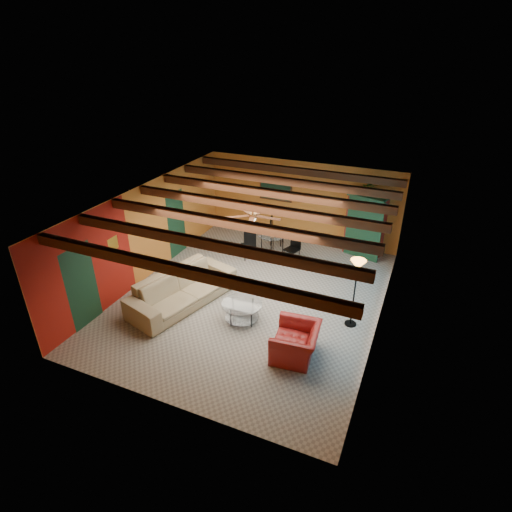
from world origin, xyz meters
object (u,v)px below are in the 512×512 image
at_px(vase, 273,223).
at_px(floor_lamp, 354,293).
at_px(sofa, 182,289).
at_px(dining_table, 272,240).
at_px(potted_plant, 370,189).
at_px(armchair, 296,342).
at_px(coffee_table, 242,312).
at_px(armoire, 365,226).

bearing_deg(vase, floor_lamp, -40.87).
xyz_separation_m(sofa, dining_table, (1.13, 3.48, 0.08)).
xyz_separation_m(sofa, potted_plant, (3.76, 4.67, 1.75)).
xyz_separation_m(armchair, potted_plant, (0.43, 5.44, 1.83)).
bearing_deg(dining_table, potted_plant, 24.23).
height_order(sofa, dining_table, dining_table).
bearing_deg(coffee_table, armoire, 66.83).
relative_size(dining_table, floor_lamp, 1.09).
relative_size(armchair, potted_plant, 2.23).
height_order(armchair, dining_table, dining_table).
distance_m(armchair, floor_lamp, 1.89).
height_order(armchair, coffee_table, armchair).
bearing_deg(armchair, dining_table, -158.99).
distance_m(armchair, coffee_table, 1.75).
relative_size(floor_lamp, vase, 10.12).
height_order(coffee_table, vase, vase).
xyz_separation_m(sofa, armoire, (3.76, 4.67, 0.54)).
relative_size(sofa, dining_table, 1.51).
xyz_separation_m(armchair, vase, (-2.20, 4.25, 0.74)).
bearing_deg(armchair, vase, -158.99).
relative_size(sofa, armchair, 2.67).
bearing_deg(potted_plant, armoire, 0.00).
bearing_deg(vase, potted_plant, 24.23).
bearing_deg(coffee_table, floor_lamp, 19.82).
height_order(dining_table, vase, vase).
xyz_separation_m(coffee_table, floor_lamp, (2.48, 0.89, 0.64)).
height_order(dining_table, armoire, armoire).
bearing_deg(sofa, armoire, -22.88).
distance_m(armchair, dining_table, 4.79).
xyz_separation_m(floor_lamp, vase, (-3.08, 2.67, 0.21)).
bearing_deg(coffee_table, armchair, -23.28).
bearing_deg(vase, armoire, 24.23).
relative_size(potted_plant, vase, 2.81).
distance_m(armoire, floor_lamp, 3.88).
distance_m(armchair, potted_plant, 5.75).
bearing_deg(coffee_table, dining_table, 99.59).
distance_m(sofa, armoire, 6.02).
xyz_separation_m(dining_table, armoire, (2.63, 1.19, 0.46)).
distance_m(armoire, potted_plant, 1.22).
bearing_deg(armoire, vase, -140.08).
xyz_separation_m(armoire, floor_lamp, (0.45, -3.85, -0.08)).
distance_m(floor_lamp, vase, 4.08).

